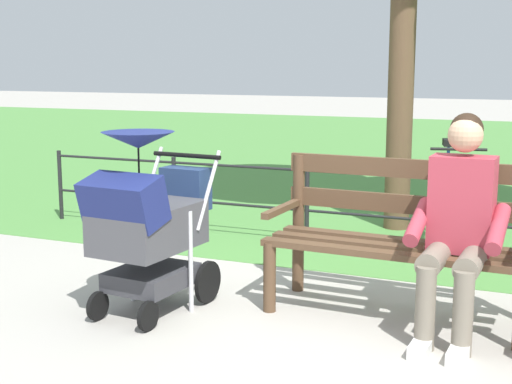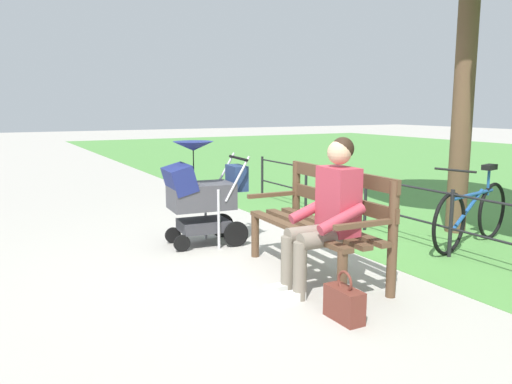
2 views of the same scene
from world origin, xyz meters
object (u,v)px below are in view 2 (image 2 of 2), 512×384
(park_bench, at_px, (323,217))
(bicycle, at_px, (472,214))
(person_on_bench, at_px, (327,210))
(stroller, at_px, (201,192))
(handbag, at_px, (344,303))

(park_bench, bearing_deg, bicycle, -90.32)
(park_bench, distance_m, person_on_bench, 0.45)
(person_on_bench, height_order, bicycle, person_on_bench)
(person_on_bench, distance_m, bicycle, 2.26)
(bicycle, bearing_deg, stroller, 60.50)
(park_bench, xyz_separation_m, bicycle, (-0.01, -1.99, -0.16))
(park_bench, distance_m, stroller, 1.57)
(stroller, height_order, handbag, stroller)
(stroller, relative_size, bicycle, 0.71)
(person_on_bench, relative_size, bicycle, 0.79)
(person_on_bench, xyz_separation_m, handbag, (-0.58, 0.26, -0.55))
(person_on_bench, bearing_deg, park_bench, -31.32)
(park_bench, height_order, bicycle, park_bench)
(person_on_bench, relative_size, handbag, 3.45)
(handbag, bearing_deg, park_bench, -26.89)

